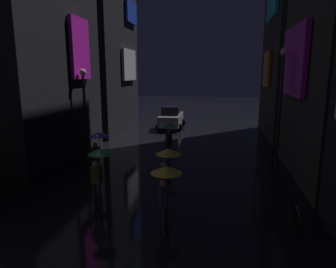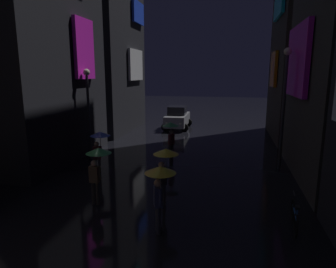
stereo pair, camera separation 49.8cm
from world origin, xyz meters
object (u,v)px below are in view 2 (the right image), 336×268
(pedestrian_midstreet_left_green, at_px, (171,130))
(streetlamp_right_far, at_px, (284,96))
(bicycle_parked_at_storefront, at_px, (294,216))
(car_distant, at_px, (177,118))
(pedestrian_midstreet_centre_yellow, at_px, (159,181))
(pedestrian_far_right_green, at_px, (97,160))
(pedestrian_near_crossing_yellow, at_px, (164,161))
(streetlamp_left_far, at_px, (88,103))
(pedestrian_foreground_right_blue, at_px, (99,141))

(pedestrian_midstreet_left_green, height_order, streetlamp_right_far, streetlamp_right_far)
(bicycle_parked_at_storefront, height_order, car_distant, car_distant)
(streetlamp_right_far, bearing_deg, car_distant, 125.10)
(pedestrian_midstreet_centre_yellow, distance_m, car_distant, 17.47)
(pedestrian_far_right_green, xyz_separation_m, bicycle_parked_at_storefront, (6.58, -0.33, -1.28))
(pedestrian_midstreet_left_green, bearing_deg, car_distant, 98.36)
(pedestrian_far_right_green, xyz_separation_m, pedestrian_midstreet_centre_yellow, (2.64, -1.54, 0.00))
(pedestrian_near_crossing_yellow, xyz_separation_m, bicycle_parked_at_storefront, (4.23, -0.68, -1.28))
(bicycle_parked_at_storefront, height_order, streetlamp_right_far, streetlamp_right_far)
(pedestrian_near_crossing_yellow, bearing_deg, car_distant, 98.78)
(car_distant, height_order, streetlamp_right_far, streetlamp_right_far)
(streetlamp_left_far, bearing_deg, streetlamp_right_far, 1.92)
(pedestrian_midstreet_left_green, xyz_separation_m, bicycle_parked_at_storefront, (5.18, -6.38, -1.28))
(pedestrian_near_crossing_yellow, bearing_deg, pedestrian_foreground_right_blue, 146.05)
(pedestrian_foreground_right_blue, xyz_separation_m, pedestrian_midstreet_centre_yellow, (3.86, -4.30, 0.00))
(streetlamp_right_far, distance_m, streetlamp_left_far, 10.02)
(pedestrian_far_right_green, distance_m, pedestrian_foreground_right_blue, 3.01)
(pedestrian_near_crossing_yellow, bearing_deg, pedestrian_midstreet_centre_yellow, -81.35)
(pedestrian_foreground_right_blue, distance_m, bicycle_parked_at_storefront, 8.48)
(pedestrian_far_right_green, relative_size, bicycle_parked_at_storefront, 1.17)
(pedestrian_far_right_green, bearing_deg, bicycle_parked_at_storefront, -2.84)
(pedestrian_near_crossing_yellow, bearing_deg, pedestrian_far_right_green, -171.47)
(pedestrian_midstreet_left_green, bearing_deg, pedestrian_foreground_right_blue, -128.38)
(streetlamp_left_far, bearing_deg, pedestrian_midstreet_centre_yellow, -50.87)
(pedestrian_foreground_right_blue, relative_size, car_distant, 0.51)
(pedestrian_far_right_green, distance_m, pedestrian_midstreet_centre_yellow, 3.06)
(pedestrian_far_right_green, xyz_separation_m, streetlamp_right_far, (6.98, 5.75, 1.96))
(pedestrian_far_right_green, distance_m, car_distant, 15.73)
(streetlamp_right_far, bearing_deg, pedestrian_foreground_right_blue, -159.92)
(pedestrian_foreground_right_blue, relative_size, streetlamp_left_far, 0.43)
(streetlamp_left_far, bearing_deg, pedestrian_midstreet_left_green, 8.25)
(streetlamp_right_far, bearing_deg, bicycle_parked_at_storefront, -93.78)
(pedestrian_foreground_right_blue, xyz_separation_m, streetlamp_right_far, (8.20, 3.00, 1.96))
(pedestrian_foreground_right_blue, xyz_separation_m, pedestrian_midstreet_left_green, (2.61, 3.30, 0.00))
(pedestrian_foreground_right_blue, bearing_deg, pedestrian_far_right_green, -66.22)
(pedestrian_midstreet_left_green, bearing_deg, bicycle_parked_at_storefront, -50.94)
(bicycle_parked_at_storefront, bearing_deg, streetlamp_left_far, 149.11)
(bicycle_parked_at_storefront, height_order, streetlamp_left_far, streetlamp_left_far)
(pedestrian_foreground_right_blue, xyz_separation_m, streetlamp_left_far, (-1.80, 2.66, 1.45))
(pedestrian_near_crossing_yellow, relative_size, pedestrian_midstreet_centre_yellow, 1.00)
(pedestrian_near_crossing_yellow, height_order, streetlamp_left_far, streetlamp_left_far)
(streetlamp_right_far, bearing_deg, streetlamp_left_far, -178.08)
(bicycle_parked_at_storefront, relative_size, streetlamp_right_far, 0.31)
(pedestrian_near_crossing_yellow, distance_m, car_distant, 15.56)
(car_distant, xyz_separation_m, streetlamp_left_far, (-3.00, -10.30, 2.19))
(pedestrian_midstreet_left_green, relative_size, car_distant, 0.51)
(pedestrian_near_crossing_yellow, distance_m, streetlamp_left_far, 7.52)
(pedestrian_foreground_right_blue, height_order, car_distant, pedestrian_foreground_right_blue)
(streetlamp_right_far, bearing_deg, pedestrian_far_right_green, -140.52)
(pedestrian_near_crossing_yellow, relative_size, streetlamp_right_far, 0.36)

